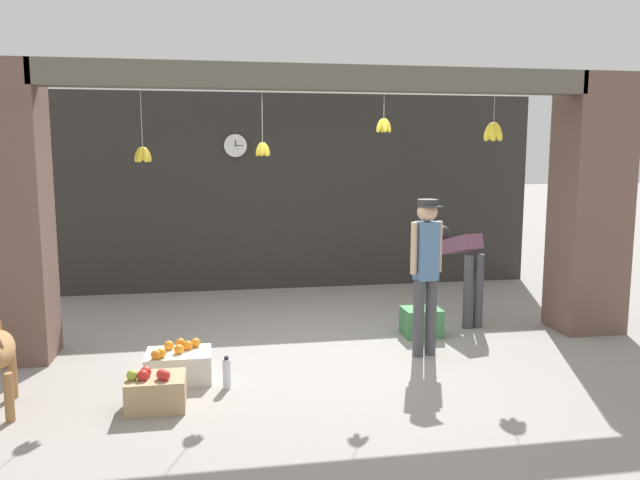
{
  "coord_description": "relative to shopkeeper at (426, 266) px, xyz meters",
  "views": [
    {
      "loc": [
        -1.12,
        -5.99,
        2.01
      ],
      "look_at": [
        0.0,
        0.45,
        1.08
      ],
      "focal_mm": 35.0,
      "sensor_mm": 36.0,
      "label": 1
    }
  ],
  "objects": [
    {
      "name": "shop_pillar_right",
      "position": [
        2.1,
        0.58,
        0.52
      ],
      "size": [
        0.7,
        0.6,
        2.84
      ],
      "primitive_type": "cube",
      "color": "brown",
      "rests_on": "ground_plane"
    },
    {
      "name": "wall_clock",
      "position": [
        -1.7,
        3.27,
        1.19
      ],
      "size": [
        0.34,
        0.03,
        0.34
      ],
      "color": "black"
    },
    {
      "name": "worker_stooping",
      "position": [
        0.83,
        1.08,
        -0.16
      ],
      "size": [
        0.36,
        0.84,
        1.11
      ],
      "rotation": [
        0.0,
        0.0,
        0.19
      ],
      "color": "#424247",
      "rests_on": "ground_plane"
    },
    {
      "name": "produce_box_green",
      "position": [
        0.19,
        0.64,
        -0.75
      ],
      "size": [
        0.41,
        0.34,
        0.31
      ],
      "primitive_type": "cube",
      "color": "#42844C",
      "rests_on": "ground_plane"
    },
    {
      "name": "shopkeeper",
      "position": [
        0.0,
        0.0,
        0.0
      ],
      "size": [
        0.34,
        0.27,
        1.55
      ],
      "rotation": [
        0.0,
        0.0,
        3.35
      ],
      "color": "#424247",
      "rests_on": "ground_plane"
    },
    {
      "name": "shop_back_wall",
      "position": [
        -0.92,
        3.35,
        0.52
      ],
      "size": [
        7.35,
        0.12,
        2.84
      ],
      "primitive_type": "cube",
      "color": "#2D2B28",
      "rests_on": "ground_plane"
    },
    {
      "name": "fruit_crate_apples",
      "position": [
        -2.52,
        -0.88,
        -0.76
      ],
      "size": [
        0.45,
        0.37,
        0.34
      ],
      "color": "tan",
      "rests_on": "ground_plane"
    },
    {
      "name": "ground_plane",
      "position": [
        -0.92,
        0.28,
        -0.9
      ],
      "size": [
        60.0,
        60.0,
        0.0
      ],
      "primitive_type": "plane",
      "color": "gray"
    },
    {
      "name": "water_bottle",
      "position": [
        -1.96,
        -0.55,
        -0.77
      ],
      "size": [
        0.07,
        0.07,
        0.28
      ],
      "color": "silver",
      "rests_on": "ground_plane"
    },
    {
      "name": "storefront_awning",
      "position": [
        -0.91,
        0.4,
        1.79
      ],
      "size": [
        5.45,
        0.25,
        0.94
      ],
      "color": "#5B564C"
    },
    {
      "name": "shop_pillar_left",
      "position": [
        -3.95,
        0.58,
        0.52
      ],
      "size": [
        0.7,
        0.6,
        2.84
      ],
      "primitive_type": "cube",
      "color": "brown",
      "rests_on": "ground_plane"
    },
    {
      "name": "fruit_crate_oranges",
      "position": [
        -2.37,
        -0.27,
        -0.76
      ],
      "size": [
        0.57,
        0.42,
        0.34
      ],
      "color": "silver",
      "rests_on": "ground_plane"
    }
  ]
}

